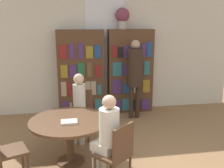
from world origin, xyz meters
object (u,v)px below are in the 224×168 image
bookshelf_left (81,73)px  chair_far_side (117,152)px  seated_reader_right (107,133)px  reading_table (69,127)px  chair_near_camera (5,148)px  chair_left_side (81,111)px  bookshelf_right (130,71)px  librarian_standing (135,71)px  seated_reader_left (79,104)px  flower_vase (122,16)px

bookshelf_left → chair_far_side: bearing=-83.8°
seated_reader_right → reading_table: bearing=90.0°
reading_table → chair_near_camera: chair_near_camera is taller
reading_table → chair_left_side: (0.22, 0.92, -0.09)m
bookshelf_right → chair_far_side: size_ratio=2.18×
bookshelf_left → seated_reader_right: size_ratio=1.57×
seated_reader_right → librarian_standing: (0.97, 2.30, 0.38)m
chair_near_camera → chair_left_side: same height
chair_near_camera → chair_far_side: (1.49, -0.36, 0.00)m
chair_far_side → seated_reader_left: bearing=66.2°
flower_vase → librarian_standing: 1.29m
chair_left_side → chair_far_side: size_ratio=1.00×
reading_table → seated_reader_right: (0.50, -0.59, 0.12)m
bookshelf_right → chair_near_camera: 3.52m
chair_left_side → seated_reader_left: seated_reader_left is taller
bookshelf_left → bookshelf_right: same height
flower_vase → chair_left_side: bearing=-128.9°
chair_left_side → seated_reader_right: size_ratio=0.72×
bookshelf_right → reading_table: 2.69m
flower_vase → chair_far_side: (-0.66, -2.94, -1.76)m
reading_table → chair_far_side: chair_far_side is taller
flower_vase → librarian_standing: flower_vase is taller
chair_near_camera → seated_reader_right: size_ratio=0.72×
seated_reader_left → chair_far_side: bearing=120.2°
reading_table → librarian_standing: size_ratio=0.69×
bookshelf_right → seated_reader_left: (-1.30, -1.48, -0.27)m
bookshelf_right → chair_left_side: 1.86m
reading_table → librarian_standing: (1.46, 1.72, 0.50)m
bookshelf_right → librarian_standing: bearing=-91.5°
chair_left_side → flower_vase: bearing=-115.2°
chair_near_camera → seated_reader_left: size_ratio=0.72×
reading_table → chair_left_side: 0.95m
reading_table → chair_near_camera: size_ratio=1.35×
bookshelf_right → chair_far_side: (-0.86, -2.94, -0.48)m
chair_left_side → librarian_standing: 1.59m
seated_reader_right → librarian_standing: 2.52m
chair_far_side → librarian_standing: size_ratio=0.51×
librarian_standing → seated_reader_right: bearing=-112.8°
bookshelf_left → flower_vase: bearing=0.3°
reading_table → seated_reader_left: 0.77m
bookshelf_left → chair_near_camera: bookshelf_left is taller
reading_table → flower_vase: bearing=60.2°
flower_vase → librarian_standing: (0.19, -0.51, -1.17)m
bookshelf_left → seated_reader_right: 2.82m
flower_vase → seated_reader_left: 2.41m
chair_near_camera → seated_reader_right: (1.38, -0.23, 0.21)m
chair_near_camera → chair_left_side: (1.10, 1.28, 0.00)m
reading_table → seated_reader_left: (0.18, 0.74, 0.11)m
bookshelf_right → reading_table: bookshelf_right is taller
flower_vase → seated_reader_right: size_ratio=0.38×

